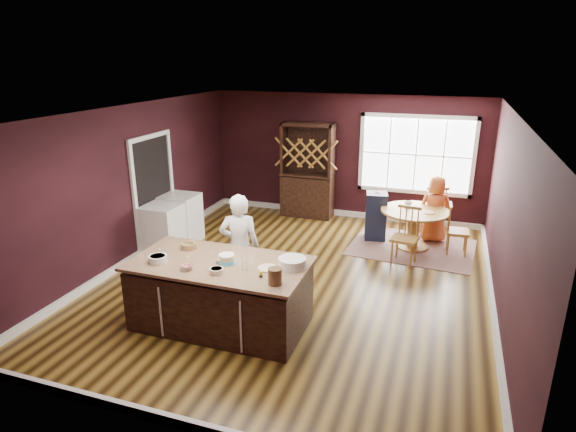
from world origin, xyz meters
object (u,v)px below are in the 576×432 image
at_px(dining_table, 414,221).
at_px(chair_east, 458,229).
at_px(kitchen_island, 221,295).
at_px(layer_cake, 227,259).
at_px(baker, 240,247).
at_px(seated_woman, 435,209).
at_px(high_chair, 376,215).
at_px(hutch, 308,171).
at_px(washer, 163,230).
at_px(toddler, 378,198).
at_px(chair_south, 405,236).
at_px(chair_north, 433,210).
at_px(dryer, 181,218).

height_order(dining_table, chair_east, chair_east).
distance_m(kitchen_island, layer_cake, 0.55).
bearing_deg(baker, chair_east, -155.18).
bearing_deg(baker, seated_woman, -145.71).
distance_m(layer_cake, high_chair, 4.12).
height_order(kitchen_island, dining_table, kitchen_island).
bearing_deg(high_chair, baker, -127.95).
height_order(hutch, washer, hutch).
bearing_deg(toddler, seated_woman, 7.97).
xyz_separation_m(dining_table, high_chair, (-0.75, 0.24, -0.04)).
distance_m(layer_cake, seated_woman, 4.80).
bearing_deg(toddler, chair_south, -60.04).
distance_m(high_chair, washer, 4.07).
bearing_deg(layer_cake, hutch, 94.03).
xyz_separation_m(kitchen_island, baker, (-0.08, 0.81, 0.37)).
height_order(seated_woman, washer, seated_woman).
height_order(chair_north, seated_woman, seated_woman).
xyz_separation_m(toddler, dryer, (-3.55, -1.46, -0.34)).
bearing_deg(dining_table, kitchen_island, -121.30).
xyz_separation_m(washer, dryer, (0.00, 0.64, 0.01)).
bearing_deg(layer_cake, chair_south, 54.46).
bearing_deg(seated_woman, layer_cake, 46.81).
bearing_deg(dryer, high_chair, 20.73).
bearing_deg(kitchen_island, toddler, 69.91).
xyz_separation_m(dining_table, toddler, (-0.75, 0.35, 0.28)).
height_order(layer_cake, high_chair, layer_cake).
distance_m(kitchen_island, dining_table, 4.24).
height_order(chair_north, high_chair, chair_north).
xyz_separation_m(kitchen_island, chair_east, (2.99, 3.59, 0.04)).
bearing_deg(chair_south, dining_table, 93.23).
distance_m(kitchen_island, chair_south, 3.53).
bearing_deg(dining_table, toddler, 154.98).
bearing_deg(chair_north, hutch, -23.92).
relative_size(baker, chair_east, 1.69).
xyz_separation_m(dining_table, chair_south, (-0.08, -0.80, -0.02)).
height_order(toddler, hutch, hutch).
relative_size(chair_east, high_chair, 0.97).
xyz_separation_m(seated_woman, dryer, (-4.64, -1.61, -0.18)).
bearing_deg(chair_south, washer, -158.16).
xyz_separation_m(chair_south, toddler, (-0.67, 1.15, 0.30)).
height_order(kitchen_island, washer, same).
xyz_separation_m(high_chair, toddler, (-0.00, 0.11, 0.32)).
xyz_separation_m(dining_table, dryer, (-4.30, -1.11, -0.06)).
xyz_separation_m(layer_cake, chair_south, (2.01, 2.81, -0.46)).
bearing_deg(toddler, baker, -115.80).
xyz_separation_m(chair_south, hutch, (-2.35, 2.00, 0.53)).
bearing_deg(high_chair, washer, -162.15).
relative_size(high_chair, hutch, 0.47).
bearing_deg(layer_cake, chair_north, 61.51).
bearing_deg(baker, layer_cake, 85.62).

